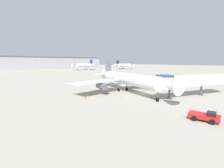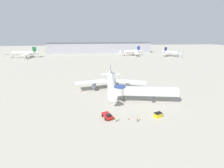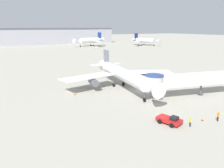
{
  "view_description": "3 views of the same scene",
  "coord_description": "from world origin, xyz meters",
  "px_view_note": "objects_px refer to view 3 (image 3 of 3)",
  "views": [
    {
      "loc": [
        -31.72,
        -28.04,
        8.83
      ],
      "look_at": [
        -8.11,
        4.39,
        2.91
      ],
      "focal_mm": 24.0,
      "sensor_mm": 36.0,
      "label": 1
    },
    {
      "loc": [
        -12.89,
        -57.86,
        22.93
      ],
      "look_at": [
        -3.36,
        -1.92,
        5.11
      ],
      "focal_mm": 24.0,
      "sensor_mm": 36.0,
      "label": 2
    },
    {
      "loc": [
        -33.27,
        -43.94,
        16.09
      ],
      "look_at": [
        -8.74,
        -0.85,
        3.14
      ],
      "focal_mm": 35.0,
      "sensor_mm": 36.0,
      "label": 3
    }
  ],
  "objects_px": {
    "jet_bridge": "(185,80)",
    "traffic_cone_starboard_wing": "(164,83)",
    "ground_crew_marshaller": "(218,116)",
    "ground_crew_wing_walker": "(190,121)",
    "main_airplane": "(122,74)",
    "traffic_cone_port_wing": "(75,93)",
    "pushback_tug_red": "(170,120)",
    "background_jet_blue_tail": "(90,40)",
    "traffic_cone_apron_front": "(202,119)",
    "background_jet_navy_tail": "(145,40)"
  },
  "relations": [
    {
      "from": "jet_bridge",
      "to": "traffic_cone_starboard_wing",
      "type": "height_order",
      "value": "jet_bridge"
    },
    {
      "from": "ground_crew_marshaller",
      "to": "ground_crew_wing_walker",
      "type": "xyz_separation_m",
      "value": [
        -5.94,
        0.9,
        -0.09
      ]
    },
    {
      "from": "main_airplane",
      "to": "traffic_cone_port_wing",
      "type": "bearing_deg",
      "value": -173.83
    },
    {
      "from": "pushback_tug_red",
      "to": "traffic_cone_port_wing",
      "type": "height_order",
      "value": "pushback_tug_red"
    },
    {
      "from": "main_airplane",
      "to": "traffic_cone_starboard_wing",
      "type": "relative_size",
      "value": 43.35
    },
    {
      "from": "background_jet_blue_tail",
      "to": "jet_bridge",
      "type": "bearing_deg",
      "value": -24.79
    },
    {
      "from": "traffic_cone_apron_front",
      "to": "pushback_tug_red",
      "type": "bearing_deg",
      "value": 161.99
    },
    {
      "from": "background_jet_blue_tail",
      "to": "main_airplane",
      "type": "bearing_deg",
      "value": -29.99
    },
    {
      "from": "main_airplane",
      "to": "pushback_tug_red",
      "type": "xyz_separation_m",
      "value": [
        -4.96,
        -23.39,
        -3.17
      ]
    },
    {
      "from": "ground_crew_marshaller",
      "to": "pushback_tug_red",
      "type": "bearing_deg",
      "value": 81.6
    },
    {
      "from": "jet_bridge",
      "to": "traffic_cone_apron_front",
      "type": "height_order",
      "value": "jet_bridge"
    },
    {
      "from": "ground_crew_wing_walker",
      "to": "background_jet_blue_tail",
      "type": "distance_m",
      "value": 161.39
    },
    {
      "from": "jet_bridge",
      "to": "main_airplane",
      "type": "bearing_deg",
      "value": 136.94
    },
    {
      "from": "ground_crew_marshaller",
      "to": "background_jet_blue_tail",
      "type": "distance_m",
      "value": 160.49
    },
    {
      "from": "main_airplane",
      "to": "ground_crew_wing_walker",
      "type": "bearing_deg",
      "value": -88.27
    },
    {
      "from": "main_airplane",
      "to": "traffic_cone_apron_front",
      "type": "xyz_separation_m",
      "value": [
        1.02,
        -25.33,
        -3.59
      ]
    },
    {
      "from": "background_jet_navy_tail",
      "to": "traffic_cone_port_wing",
      "type": "bearing_deg",
      "value": -155.37
    },
    {
      "from": "pushback_tug_red",
      "to": "background_jet_blue_tail",
      "type": "height_order",
      "value": "background_jet_blue_tail"
    },
    {
      "from": "main_airplane",
      "to": "background_jet_blue_tail",
      "type": "xyz_separation_m",
      "value": [
        47.84,
        127.23,
        1.21
      ]
    },
    {
      "from": "ground_crew_marshaller",
      "to": "background_jet_navy_tail",
      "type": "relative_size",
      "value": 0.07
    },
    {
      "from": "jet_bridge",
      "to": "traffic_cone_apron_front",
      "type": "xyz_separation_m",
      "value": [
        -7.98,
        -11.59,
        -3.82
      ]
    },
    {
      "from": "jet_bridge",
      "to": "background_jet_blue_tail",
      "type": "height_order",
      "value": "background_jet_blue_tail"
    },
    {
      "from": "pushback_tug_red",
      "to": "background_jet_blue_tail",
      "type": "relative_size",
      "value": 0.14
    },
    {
      "from": "traffic_cone_starboard_wing",
      "to": "ground_crew_wing_walker",
      "type": "relative_size",
      "value": 0.45
    },
    {
      "from": "jet_bridge",
      "to": "background_jet_blue_tail",
      "type": "xyz_separation_m",
      "value": [
        38.84,
        140.97,
        0.99
      ]
    },
    {
      "from": "traffic_cone_port_wing",
      "to": "background_jet_blue_tail",
      "type": "bearing_deg",
      "value": 64.27
    },
    {
      "from": "main_airplane",
      "to": "traffic_cone_apron_front",
      "type": "distance_m",
      "value": 25.6
    },
    {
      "from": "pushback_tug_red",
      "to": "traffic_cone_apron_front",
      "type": "relative_size",
      "value": 7.39
    },
    {
      "from": "traffic_cone_starboard_wing",
      "to": "traffic_cone_apron_front",
      "type": "xyz_separation_m",
      "value": [
        -11.83,
        -22.65,
        -0.07
      ]
    },
    {
      "from": "jet_bridge",
      "to": "ground_crew_marshaller",
      "type": "height_order",
      "value": "jet_bridge"
    },
    {
      "from": "ground_crew_wing_walker",
      "to": "background_jet_navy_tail",
      "type": "distance_m",
      "value": 166.95
    },
    {
      "from": "main_airplane",
      "to": "traffic_cone_apron_front",
      "type": "bearing_deg",
      "value": -79.79
    },
    {
      "from": "traffic_cone_port_wing",
      "to": "main_airplane",
      "type": "bearing_deg",
      "value": -1.74
    },
    {
      "from": "traffic_cone_apron_front",
      "to": "background_jet_blue_tail",
      "type": "bearing_deg",
      "value": 72.94
    },
    {
      "from": "pushback_tug_red",
      "to": "ground_crew_marshaller",
      "type": "xyz_separation_m",
      "value": [
        8.09,
        -3.47,
        0.34
      ]
    },
    {
      "from": "pushback_tug_red",
      "to": "ground_crew_marshaller",
      "type": "distance_m",
      "value": 8.81
    },
    {
      "from": "traffic_cone_starboard_wing",
      "to": "background_jet_navy_tail",
      "type": "bearing_deg",
      "value": 54.4
    },
    {
      "from": "main_airplane",
      "to": "traffic_cone_apron_front",
      "type": "relative_size",
      "value": 53.23
    },
    {
      "from": "traffic_cone_starboard_wing",
      "to": "ground_crew_marshaller",
      "type": "xyz_separation_m",
      "value": [
        -9.72,
        -24.17,
        0.7
      ]
    },
    {
      "from": "traffic_cone_apron_front",
      "to": "background_jet_blue_tail",
      "type": "xyz_separation_m",
      "value": [
        46.82,
        152.56,
        4.8
      ]
    },
    {
      "from": "background_jet_blue_tail",
      "to": "background_jet_navy_tail",
      "type": "bearing_deg",
      "value": 60.28
    },
    {
      "from": "background_jet_navy_tail",
      "to": "background_jet_blue_tail",
      "type": "height_order",
      "value": "background_jet_blue_tail"
    },
    {
      "from": "main_airplane",
      "to": "jet_bridge",
      "type": "distance_m",
      "value": 16.43
    },
    {
      "from": "ground_crew_marshaller",
      "to": "traffic_cone_apron_front",
      "type": "bearing_deg",
      "value": 69.01
    },
    {
      "from": "background_jet_blue_tail",
      "to": "ground_crew_marshaller",
      "type": "bearing_deg",
      "value": -25.56
    },
    {
      "from": "main_airplane",
      "to": "jet_bridge",
      "type": "relative_size",
      "value": 1.44
    },
    {
      "from": "main_airplane",
      "to": "traffic_cone_apron_front",
      "type": "height_order",
      "value": "main_airplane"
    },
    {
      "from": "background_jet_blue_tail",
      "to": "traffic_cone_starboard_wing",
      "type": "bearing_deg",
      "value": -24.46
    },
    {
      "from": "ground_crew_marshaller",
      "to": "ground_crew_wing_walker",
      "type": "distance_m",
      "value": 6.01
    },
    {
      "from": "ground_crew_wing_walker",
      "to": "pushback_tug_red",
      "type": "bearing_deg",
      "value": 48.08
    }
  ]
}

